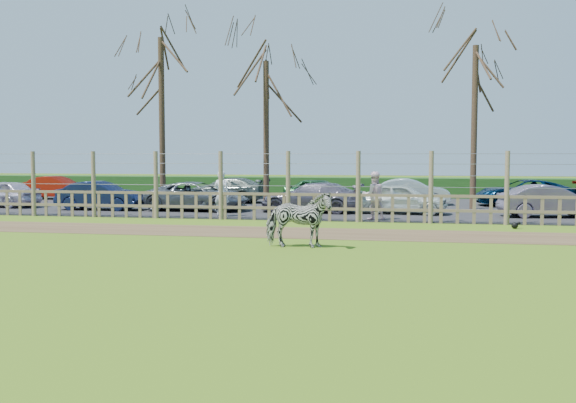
% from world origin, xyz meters
% --- Properties ---
extents(ground, '(120.00, 120.00, 0.00)m').
position_xyz_m(ground, '(0.00, 0.00, 0.00)').
color(ground, olive).
rests_on(ground, ground).
extents(dirt_strip, '(34.00, 2.80, 0.01)m').
position_xyz_m(dirt_strip, '(0.00, 4.50, 0.01)').
color(dirt_strip, brown).
rests_on(dirt_strip, ground).
extents(asphalt, '(44.00, 13.00, 0.04)m').
position_xyz_m(asphalt, '(0.00, 14.50, 0.02)').
color(asphalt, '#232326').
rests_on(asphalt, ground).
extents(hedge, '(46.00, 2.00, 1.10)m').
position_xyz_m(hedge, '(0.00, 21.50, 0.55)').
color(hedge, '#1E4716').
rests_on(hedge, ground).
extents(fence, '(30.16, 0.16, 2.50)m').
position_xyz_m(fence, '(0.00, 8.00, 0.80)').
color(fence, brown).
rests_on(fence, ground).
extents(tree_left, '(4.80, 4.80, 7.88)m').
position_xyz_m(tree_left, '(-6.50, 12.50, 5.62)').
color(tree_left, '#3D2B1E').
rests_on(tree_left, ground).
extents(tree_mid, '(4.80, 4.80, 6.83)m').
position_xyz_m(tree_mid, '(-2.00, 13.50, 4.87)').
color(tree_mid, '#3D2B1E').
rests_on(tree_mid, ground).
extents(tree_right, '(4.80, 4.80, 7.35)m').
position_xyz_m(tree_right, '(7.00, 14.00, 5.24)').
color(tree_right, '#3D2B1E').
rests_on(tree_right, ground).
extents(zebra, '(1.76, 0.88, 1.45)m').
position_xyz_m(zebra, '(1.46, 1.45, 0.73)').
color(zebra, gray).
rests_on(zebra, ground).
extents(visitor_a, '(0.70, 0.53, 1.72)m').
position_xyz_m(visitor_a, '(-2.72, 8.85, 0.90)').
color(visitor_a, silver).
rests_on(visitor_a, asphalt).
extents(visitor_b, '(0.97, 0.84, 1.72)m').
position_xyz_m(visitor_b, '(3.02, 8.59, 0.90)').
color(visitor_b, silver).
rests_on(visitor_b, asphalt).
extents(crow, '(0.29, 0.21, 0.23)m').
position_xyz_m(crow, '(7.61, 6.85, 0.11)').
color(crow, black).
rests_on(crow, ground).
extents(car_0, '(3.66, 1.81, 1.20)m').
position_xyz_m(car_0, '(-13.60, 11.20, 0.64)').
color(car_0, '#BDB3CB').
rests_on(car_0, asphalt).
extents(car_1, '(3.64, 1.27, 1.20)m').
position_xyz_m(car_1, '(-8.57, 10.66, 0.64)').
color(car_1, '#121B3E').
rests_on(car_1, asphalt).
extents(car_2, '(4.40, 2.18, 1.20)m').
position_xyz_m(car_2, '(-4.41, 11.03, 0.64)').
color(car_2, '#565D67').
rests_on(car_2, asphalt).
extents(car_3, '(4.25, 1.98, 1.20)m').
position_xyz_m(car_3, '(0.38, 11.15, 0.64)').
color(car_3, slate).
rests_on(car_3, asphalt).
extents(car_4, '(3.66, 1.82, 1.20)m').
position_xyz_m(car_4, '(4.01, 11.10, 0.64)').
color(car_4, silver).
rests_on(car_4, asphalt).
extents(car_5, '(3.78, 1.76, 1.20)m').
position_xyz_m(car_5, '(9.44, 10.68, 0.64)').
color(car_5, slate).
rests_on(car_5, asphalt).
extents(car_7, '(3.65, 1.29, 1.20)m').
position_xyz_m(car_7, '(-13.87, 16.35, 0.64)').
color(car_7, maroon).
rests_on(car_7, asphalt).
extents(car_9, '(4.30, 2.16, 1.20)m').
position_xyz_m(car_9, '(-4.53, 15.86, 0.64)').
color(car_9, '#57635B').
rests_on(car_9, asphalt).
extents(car_10, '(3.65, 1.77, 1.20)m').
position_xyz_m(car_10, '(0.14, 15.78, 0.64)').
color(car_10, '#1B5328').
rests_on(car_10, asphalt).
extents(car_11, '(3.66, 1.32, 1.20)m').
position_xyz_m(car_11, '(4.37, 15.99, 0.64)').
color(car_11, '#AEBEBD').
rests_on(car_11, asphalt).
extents(car_12, '(4.55, 2.57, 1.20)m').
position_xyz_m(car_12, '(9.43, 16.03, 0.64)').
color(car_12, '#031E3C').
rests_on(car_12, asphalt).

